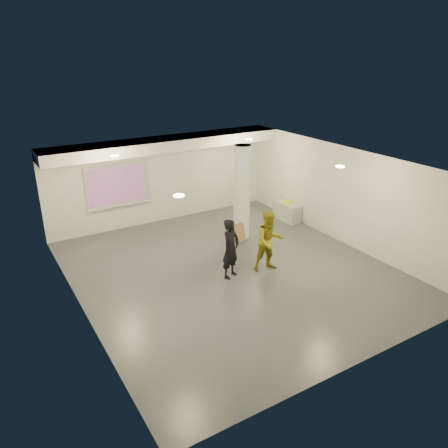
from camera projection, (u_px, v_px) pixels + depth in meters
floor at (232, 271)px, 12.01m from camera, size 8.00×9.00×0.01m
ceiling at (232, 164)px, 10.88m from camera, size 8.00×9.00×0.01m
wall_back at (162, 179)px, 15.01m from camera, size 8.00×0.01×3.00m
wall_front at (364, 298)px, 7.88m from camera, size 8.00×0.01×3.00m
wall_left at (77, 255)px, 9.52m from camera, size 0.01×9.00×3.00m
wall_right at (342, 195)px, 13.36m from camera, size 0.01×9.00×3.00m
soffit_band at (167, 144)px, 14.08m from camera, size 8.00×1.10×0.36m
downlight_nw at (114, 156)px, 11.81m from camera, size 0.22×0.22×0.02m
downlight_ne at (249, 139)px, 13.92m from camera, size 0.22×0.22×0.02m
downlight_sw at (179, 196)px, 8.64m from camera, size 0.22×0.22×0.02m
downlight_se at (340, 166)px, 10.75m from camera, size 0.22×0.22×0.02m
column at (242, 193)px, 13.59m from camera, size 0.52×0.52×3.00m
projection_screen at (118, 186)px, 14.19m from camera, size 2.10×0.13×1.42m
credenza at (287, 211)px, 15.45m from camera, size 0.47×1.08×0.63m
papers_stack at (283, 201)px, 15.47m from camera, size 0.22×0.28×0.02m
postit_pad at (287, 202)px, 15.33m from camera, size 0.31×0.38×0.03m
cardboard_back at (238, 235)px, 13.61m from camera, size 0.49×0.21×0.52m
cardboard_front at (237, 233)px, 13.69m from camera, size 0.55×0.17×0.60m
woman at (231, 249)px, 11.41m from camera, size 0.70×0.60×1.63m
man at (269, 241)px, 11.77m from camera, size 0.94×0.79×1.71m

